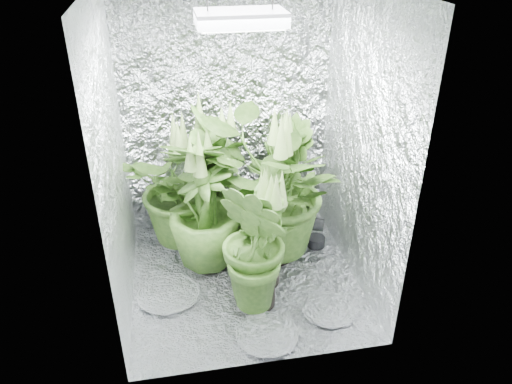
{
  "coord_description": "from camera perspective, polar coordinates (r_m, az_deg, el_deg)",
  "views": [
    {
      "loc": [
        -0.43,
        -2.84,
        2.35
      ],
      "look_at": [
        0.09,
        0.0,
        0.71
      ],
      "focal_mm": 35.0,
      "sensor_mm": 36.0,
      "label": 1
    }
  ],
  "objects": [
    {
      "name": "circulation_fan",
      "position": [
        3.98,
        6.53,
        -4.27
      ],
      "size": [
        0.19,
        0.3,
        0.36
      ],
      "rotation": [
        0.0,
        0.0,
        -0.39
      ],
      "color": "black",
      "rests_on": "ground"
    },
    {
      "name": "plant_label",
      "position": [
        3.31,
        1.08,
        -8.8
      ],
      "size": [
        0.06,
        0.05,
        0.09
      ],
      "primitive_type": "cube",
      "rotation": [
        -0.21,
        0.0,
        0.51
      ],
      "color": "white",
      "rests_on": "plant_g"
    },
    {
      "name": "plant_f",
      "position": [
        3.43,
        0.66,
        -4.6
      ],
      "size": [
        0.64,
        0.64,
        0.94
      ],
      "rotation": [
        0.0,
        0.0,
        3.9
      ],
      "color": "black",
      "rests_on": "ground"
    },
    {
      "name": "plant_b",
      "position": [
        3.84,
        -4.51,
        1.53
      ],
      "size": [
        0.79,
        0.79,
        1.19
      ],
      "rotation": [
        0.0,
        0.0,
        1.03
      ],
      "color": "black",
      "rests_on": "ground"
    },
    {
      "name": "plant_g",
      "position": [
        3.21,
        0.06,
        -6.09
      ],
      "size": [
        0.63,
        0.63,
        1.03
      ],
      "rotation": [
        0.0,
        0.0,
        4.96
      ],
      "color": "black",
      "rests_on": "ground"
    },
    {
      "name": "ground",
      "position": [
        3.71,
        -1.34,
        -9.75
      ],
      "size": [
        1.6,
        1.6,
        0.0
      ],
      "primitive_type": "plane",
      "color": "silver",
      "rests_on": "ground"
    },
    {
      "name": "plant_e",
      "position": [
        3.63,
        2.27,
        0.08
      ],
      "size": [
        1.32,
        1.32,
        1.2
      ],
      "rotation": [
        0.0,
        0.0,
        3.61
      ],
      "color": "black",
      "rests_on": "ground"
    },
    {
      "name": "plant_c",
      "position": [
        4.02,
        3.31,
        1.55
      ],
      "size": [
        0.57,
        0.57,
        1.02
      ],
      "rotation": [
        0.0,
        0.0,
        1.45
      ],
      "color": "black",
      "rests_on": "ground"
    },
    {
      "name": "plant_a",
      "position": [
        3.89,
        -8.27,
        0.72
      ],
      "size": [
        1.01,
        1.01,
        1.05
      ],
      "rotation": [
        0.0,
        0.0,
        6.08
      ],
      "color": "black",
      "rests_on": "ground"
    },
    {
      "name": "plant_d",
      "position": [
        3.6,
        -5.87,
        -1.65
      ],
      "size": [
        0.7,
        0.7,
        1.09
      ],
      "rotation": [
        0.0,
        0.0,
        2.81
      ],
      "color": "black",
      "rests_on": "ground"
    },
    {
      "name": "walls",
      "position": [
        3.18,
        -1.55,
        4.37
      ],
      "size": [
        1.62,
        1.62,
        2.0
      ],
      "color": "silver",
      "rests_on": "ground"
    },
    {
      "name": "grow_lamp",
      "position": [
        2.92,
        -1.78,
        19.19
      ],
      "size": [
        0.5,
        0.3,
        0.22
      ],
      "color": "gray",
      "rests_on": "ceiling"
    }
  ]
}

